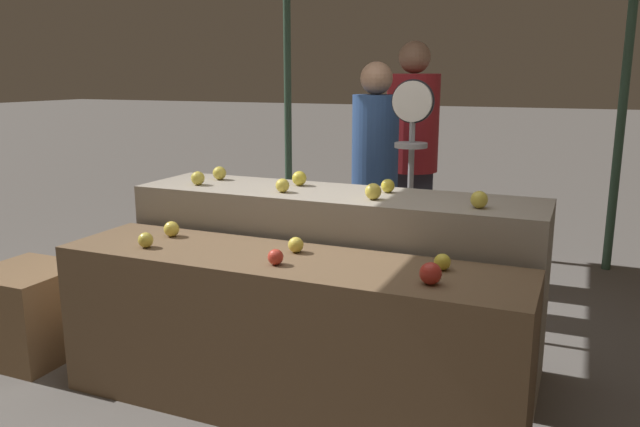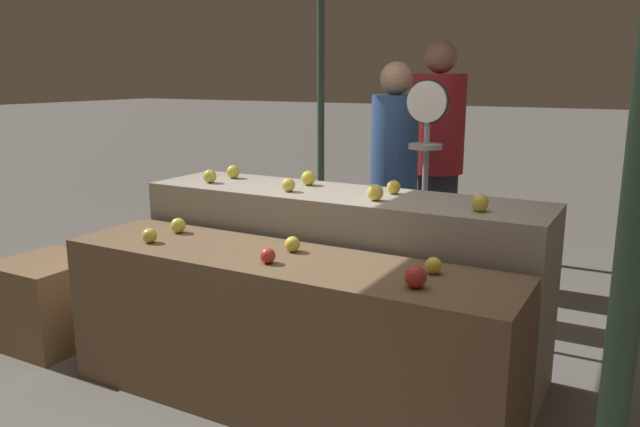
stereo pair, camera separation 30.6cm
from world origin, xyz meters
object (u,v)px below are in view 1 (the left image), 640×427
at_px(produce_scale, 411,151).
at_px(person_customer_left, 412,145).
at_px(wooden_crate_side, 30,312).
at_px(person_vendor_at_scale, 375,165).

relative_size(produce_scale, person_customer_left, 0.85).
xyz_separation_m(produce_scale, wooden_crate_side, (-1.84, -1.29, -0.86)).
relative_size(person_customer_left, wooden_crate_side, 3.55).
xyz_separation_m(person_vendor_at_scale, wooden_crate_side, (-1.49, -1.65, -0.71)).
bearing_deg(person_vendor_at_scale, wooden_crate_side, 28.08).
bearing_deg(wooden_crate_side, person_vendor_at_scale, 47.80).
bearing_deg(wooden_crate_side, person_customer_left, 54.97).
height_order(person_vendor_at_scale, person_customer_left, person_customer_left).
distance_m(person_vendor_at_scale, wooden_crate_side, 2.33).
relative_size(person_vendor_at_scale, wooden_crate_side, 3.23).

